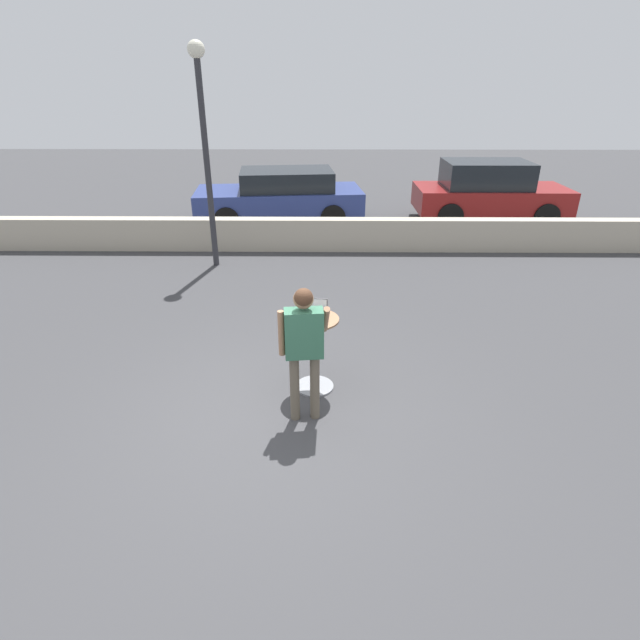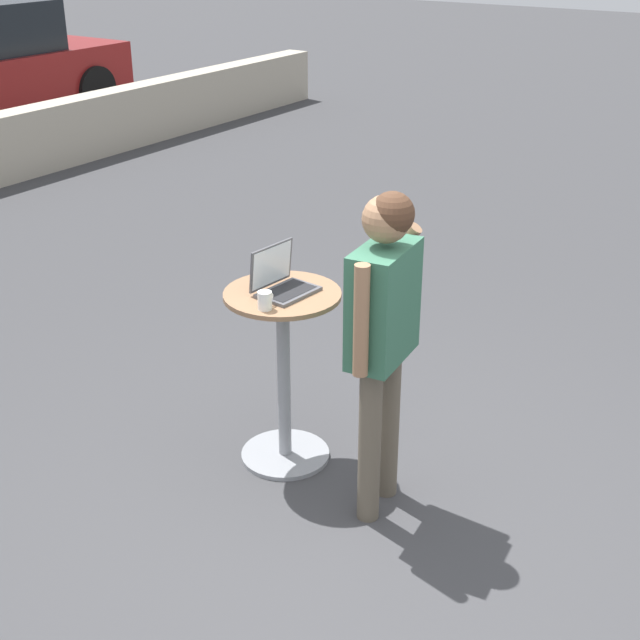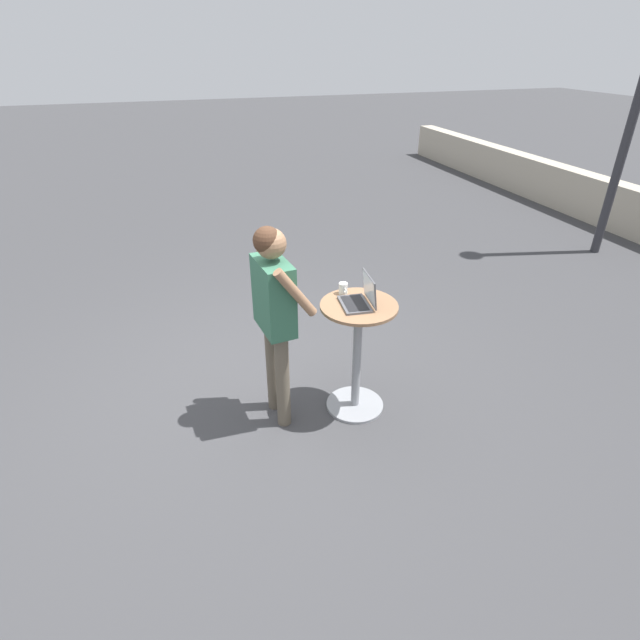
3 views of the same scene
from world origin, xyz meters
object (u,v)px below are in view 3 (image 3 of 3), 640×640
object	(u,v)px
coffee_mug	(343,288)
standing_person	(274,304)
laptop	(360,298)
cafe_table	(357,350)

from	to	relation	value
coffee_mug	standing_person	size ratio (longest dim) A/B	0.06
standing_person	laptop	bearing A→B (deg)	80.87
coffee_mug	standing_person	distance (m)	0.60
laptop	coffee_mug	bearing A→B (deg)	-165.39
laptop	standing_person	xyz separation A→B (m)	(-0.10, -0.65, 0.01)
laptop	standing_person	bearing A→B (deg)	-99.13
cafe_table	laptop	distance (m)	0.47
cafe_table	laptop	xyz separation A→B (m)	(0.00, 0.01, 0.47)
standing_person	cafe_table	bearing A→B (deg)	81.18
coffee_mug	standing_person	world-z (taller)	standing_person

